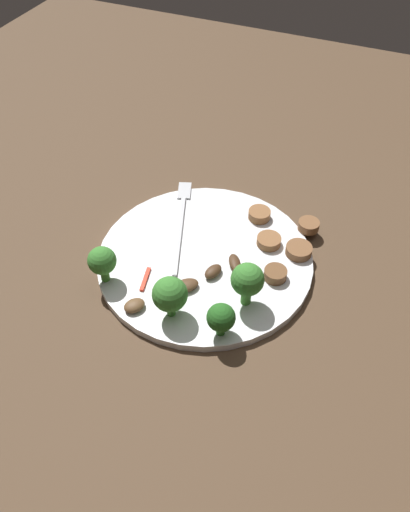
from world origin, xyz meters
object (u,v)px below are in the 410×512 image
at_px(sausage_slice_0, 299,250).
at_px(broccoli_floret_0, 167,294).
at_px(broccoli_floret_2, 221,318).
at_px(sausage_slice_4, 309,225).
at_px(broccoli_floret_3, 247,280).
at_px(sausage_slice_3, 275,276).
at_px(fork, 181,218).
at_px(plate, 205,259).
at_px(broccoli_floret_1, 102,261).
at_px(sausage_slice_1, 269,241).
at_px(mushroom_1, 236,260).
at_px(pepper_strip_1, 145,279).
at_px(sausage_slice_2, 259,214).
at_px(mushroom_3, 213,272).
at_px(mushroom_0, 187,286).
at_px(mushroom_2, 134,306).

bearing_deg(sausage_slice_0, broccoli_floret_0, 143.34).
bearing_deg(broccoli_floret_2, sausage_slice_4, -12.72).
bearing_deg(sausage_slice_0, broccoli_floret_3, 160.66).
relative_size(sausage_slice_3, sausage_slice_4, 1.00).
distance_m(fork, sausage_slice_0, 0.16).
distance_m(plate, broccoli_floret_2, 0.12).
distance_m(plate, sausage_slice_3, 0.09).
xyz_separation_m(broccoli_floret_1, sausage_slice_1, (0.13, -0.16, -0.03)).
distance_m(plate, sausage_slice_0, 0.12).
xyz_separation_m(mushroom_1, pepper_strip_1, (-0.07, 0.09, -0.00)).
relative_size(sausage_slice_3, pepper_strip_1, 0.76).
relative_size(broccoli_floret_3, sausage_slice_3, 2.11).
relative_size(broccoli_floret_1, sausage_slice_1, 1.60).
xyz_separation_m(broccoli_floret_0, pepper_strip_1, (0.03, 0.05, -0.03)).
bearing_deg(broccoli_floret_2, broccoli_floret_3, -11.73).
bearing_deg(sausage_slice_0, sausage_slice_2, 56.75).
bearing_deg(fork, sausage_slice_0, -110.41).
bearing_deg(mushroom_1, sausage_slice_2, 0.29).
distance_m(broccoli_floret_0, sausage_slice_1, 0.17).
bearing_deg(sausage_slice_4, pepper_strip_1, 136.29).
relative_size(broccoli_floret_0, broccoli_floret_3, 0.93).
bearing_deg(broccoli_floret_3, mushroom_1, 30.82).
bearing_deg(sausage_slice_3, plate, 88.14).
bearing_deg(sausage_slice_4, broccoli_floret_1, 132.01).
bearing_deg(broccoli_floret_2, mushroom_3, 27.81).
xyz_separation_m(broccoli_floret_0, broccoli_floret_1, (0.02, 0.09, -0.00)).
bearing_deg(broccoli_floret_0, sausage_slice_4, -29.15).
height_order(sausage_slice_1, pepper_strip_1, sausage_slice_1).
distance_m(sausage_slice_1, mushroom_0, 0.13).
bearing_deg(mushroom_1, mushroom_3, 147.39).
bearing_deg(plate, fork, 47.99).
bearing_deg(sausage_slice_1, broccoli_floret_2, 177.87).
relative_size(fork, mushroom_1, 5.82).
height_order(sausage_slice_1, mushroom_1, sausage_slice_1).
bearing_deg(mushroom_2, sausage_slice_3, -51.93).
relative_size(broccoli_floret_1, broccoli_floret_3, 0.85).
distance_m(fork, mushroom_0, 0.12).
bearing_deg(fork, broccoli_floret_2, -162.43).
bearing_deg(broccoli_floret_2, sausage_slice_0, -16.81).
height_order(mushroom_2, pepper_strip_1, mushroom_2).
bearing_deg(mushroom_1, sausage_slice_3, -98.25).
distance_m(mushroom_2, mushroom_3, 0.10).
distance_m(broccoli_floret_2, sausage_slice_2, 0.20).
height_order(broccoli_floret_0, sausage_slice_4, broccoli_floret_0).
distance_m(plate, sausage_slice_1, 0.09).
bearing_deg(mushroom_0, broccoli_floret_3, -83.12).
distance_m(sausage_slice_1, mushroom_1, 0.05).
distance_m(broccoli_floret_2, mushroom_3, 0.09).
relative_size(broccoli_floret_3, mushroom_3, 2.25).
xyz_separation_m(mushroom_1, mushroom_2, (-0.11, 0.08, 0.00)).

